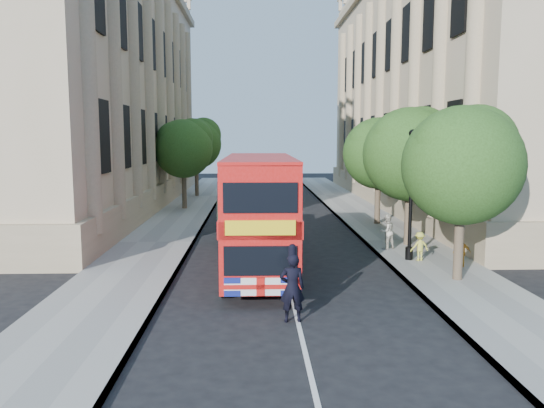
{
  "coord_description": "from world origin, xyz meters",
  "views": [
    {
      "loc": [
        -1.16,
        -14.53,
        4.94
      ],
      "look_at": [
        -0.46,
        6.62,
        2.3
      ],
      "focal_mm": 35.0,
      "sensor_mm": 36.0,
      "label": 1
    }
  ],
  "objects": [
    {
      "name": "pavement_left",
      "position": [
        -5.75,
        10.0,
        0.06
      ],
      "size": [
        3.5,
        80.0,
        0.12
      ],
      "primitive_type": "cube",
      "color": "gray",
      "rests_on": "ground"
    },
    {
      "name": "ground",
      "position": [
        0.0,
        0.0,
        0.0
      ],
      "size": [
        120.0,
        120.0,
        0.0
      ],
      "primitive_type": "plane",
      "color": "black",
      "rests_on": "ground"
    },
    {
      "name": "woman_pedestrian",
      "position": [
        4.61,
        8.07,
        0.89
      ],
      "size": [
        0.93,
        0.86,
        1.53
      ],
      "primitive_type": "imported",
      "rotation": [
        0.0,
        0.0,
        3.63
      ],
      "color": "beige",
      "rests_on": "pavement_right"
    },
    {
      "name": "tree_left_back",
      "position": [
        -5.96,
        30.03,
        4.71
      ],
      "size": [
        4.2,
        4.2,
        6.65
      ],
      "color": "#473828",
      "rests_on": "ground"
    },
    {
      "name": "child_b",
      "position": [
        5.36,
        5.81,
        0.69
      ],
      "size": [
        0.81,
        0.55,
        1.15
      ],
      "primitive_type": "imported",
      "rotation": [
        0.0,
        0.0,
        3.32
      ],
      "color": "#CBCA45",
      "rests_on": "pavement_right"
    },
    {
      "name": "pavement_right",
      "position": [
        5.75,
        10.0,
        0.06
      ],
      "size": [
        3.5,
        80.0,
        0.12
      ],
      "primitive_type": "cube",
      "color": "gray",
      "rests_on": "ground"
    },
    {
      "name": "box_van",
      "position": [
        -1.81,
        11.46,
        1.22
      ],
      "size": [
        2.13,
        4.5,
        2.5
      ],
      "rotation": [
        0.0,
        0.0,
        -0.08
      ],
      "color": "black",
      "rests_on": "ground"
    },
    {
      "name": "double_decker_bus",
      "position": [
        -0.98,
        4.73,
        2.31
      ],
      "size": [
        2.48,
        9.08,
        4.18
      ],
      "rotation": [
        0.0,
        0.0,
        -0.0
      ],
      "color": "red",
      "rests_on": "ground"
    },
    {
      "name": "lamp_post",
      "position": [
        5.0,
        6.0,
        2.51
      ],
      "size": [
        0.32,
        0.32,
        5.16
      ],
      "color": "black",
      "rests_on": "pavement_right"
    },
    {
      "name": "police_constable",
      "position": [
        -0.16,
        -0.71,
        0.94
      ],
      "size": [
        0.71,
        0.49,
        1.88
      ],
      "primitive_type": "imported",
      "rotation": [
        0.0,
        0.0,
        3.2
      ],
      "color": "black",
      "rests_on": "ground"
    },
    {
      "name": "building_left",
      "position": [
        -13.8,
        24.0,
        9.0
      ],
      "size": [
        12.0,
        38.0,
        18.0
      ],
      "primitive_type": "cube",
      "color": "tan",
      "rests_on": "ground"
    },
    {
      "name": "building_right",
      "position": [
        13.8,
        24.0,
        9.0
      ],
      "size": [
        12.0,
        38.0,
        18.0
      ],
      "primitive_type": "cube",
      "color": "tan",
      "rests_on": "ground"
    },
    {
      "name": "tree_right_far",
      "position": [
        5.84,
        15.03,
        4.31
      ],
      "size": [
        4.0,
        4.0,
        6.15
      ],
      "color": "#473828",
      "rests_on": "ground"
    },
    {
      "name": "child_a",
      "position": [
        6.61,
        4.71,
        0.68
      ],
      "size": [
        0.68,
        0.34,
        1.12
      ],
      "primitive_type": "imported",
      "rotation": [
        0.0,
        0.0,
        3.04
      ],
      "color": "orange",
      "rests_on": "pavement_right"
    },
    {
      "name": "tree_right_near",
      "position": [
        5.84,
        3.03,
        4.25
      ],
      "size": [
        4.0,
        4.0,
        6.08
      ],
      "color": "#473828",
      "rests_on": "ground"
    },
    {
      "name": "tree_left_far",
      "position": [
        -5.96,
        22.03,
        4.44
      ],
      "size": [
        4.0,
        4.0,
        6.3
      ],
      "color": "#473828",
      "rests_on": "ground"
    },
    {
      "name": "tree_right_mid",
      "position": [
        5.84,
        9.03,
        4.45
      ],
      "size": [
        4.2,
        4.2,
        6.37
      ],
      "color": "#473828",
      "rests_on": "ground"
    }
  ]
}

